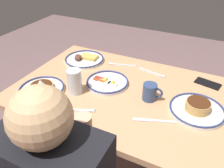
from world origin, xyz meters
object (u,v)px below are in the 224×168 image
at_px(plate_far_companion, 84,59).
at_px(fork_near, 152,73).
at_px(drinking_glass, 75,83).
at_px(coffee_mug, 150,92).
at_px(fork_far, 77,110).
at_px(tea_spoon, 118,64).
at_px(cell_phone, 208,83).
at_px(plate_center_pancakes, 107,82).
at_px(plate_far_side, 42,88).
at_px(butter_knife, 154,121).
at_px(plate_near_main, 197,109).

bearing_deg(plate_far_companion, fork_near, -174.21).
relative_size(plate_far_companion, drinking_glass, 1.93).
bearing_deg(drinking_glass, plate_far_companion, -65.28).
distance_m(plate_far_companion, coffee_mug, 0.60).
relative_size(fork_far, tea_spoon, 0.97).
bearing_deg(cell_phone, coffee_mug, 60.53).
height_order(plate_center_pancakes, fork_far, plate_center_pancakes).
xyz_separation_m(plate_center_pancakes, tea_spoon, (0.04, -0.24, -0.01)).
distance_m(plate_center_pancakes, plate_far_companion, 0.34).
relative_size(plate_far_side, fork_near, 1.36).
bearing_deg(plate_far_companion, fork_far, 118.02).
xyz_separation_m(butter_knife, tea_spoon, (0.39, -0.43, 0.00)).
relative_size(cell_phone, fork_near, 0.77).
relative_size(plate_far_side, coffee_mug, 2.36).
relative_size(coffee_mug, drinking_glass, 0.76).
relative_size(drinking_glass, cell_phone, 0.98).
relative_size(plate_center_pancakes, drinking_glass, 1.78).
bearing_deg(fork_far, plate_near_main, -154.96).
distance_m(plate_far_companion, drinking_glass, 0.38).
xyz_separation_m(plate_center_pancakes, butter_knife, (-0.35, 0.19, -0.01)).
distance_m(plate_far_companion, fork_near, 0.49).
relative_size(plate_near_main, plate_far_side, 1.07).
distance_m(plate_far_companion, plate_far_side, 0.42).
height_order(cell_phone, butter_knife, cell_phone).
bearing_deg(tea_spoon, fork_far, 91.35).
bearing_deg(plate_near_main, plate_far_side, 13.34).
relative_size(plate_far_companion, coffee_mug, 2.53).
xyz_separation_m(plate_far_companion, butter_knife, (-0.63, 0.38, -0.01)).
bearing_deg(plate_far_companion, plate_far_side, 87.05).
xyz_separation_m(plate_far_companion, tea_spoon, (-0.24, -0.05, -0.01)).
bearing_deg(tea_spoon, drinking_glass, 78.25).
bearing_deg(drinking_glass, butter_knife, 175.55).
relative_size(fork_near, butter_knife, 0.93).
relative_size(plate_far_companion, butter_knife, 1.36).
height_order(plate_far_companion, fork_far, plate_far_companion).
bearing_deg(tea_spoon, cell_phone, -178.38).
relative_size(drinking_glass, tea_spoon, 0.75).
bearing_deg(plate_center_pancakes, coffee_mug, 173.05).
xyz_separation_m(plate_far_side, fork_far, (-0.28, 0.06, -0.01)).
height_order(drinking_glass, fork_far, drinking_glass).
xyz_separation_m(plate_far_companion, coffee_mug, (-0.55, 0.22, 0.03)).
height_order(plate_far_companion, butter_knife, plate_far_companion).
bearing_deg(tea_spoon, plate_far_side, 60.81).
distance_m(coffee_mug, cell_phone, 0.40).
xyz_separation_m(plate_far_companion, drinking_glass, (-0.16, 0.34, 0.05)).
height_order(plate_center_pancakes, cell_phone, plate_center_pancakes).
xyz_separation_m(plate_near_main, butter_knife, (0.17, 0.16, -0.02)).
bearing_deg(butter_knife, plate_near_main, -136.87).
xyz_separation_m(plate_near_main, plate_far_companion, (0.80, -0.22, -0.01)).
xyz_separation_m(coffee_mug, tea_spoon, (0.31, -0.28, -0.04)).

